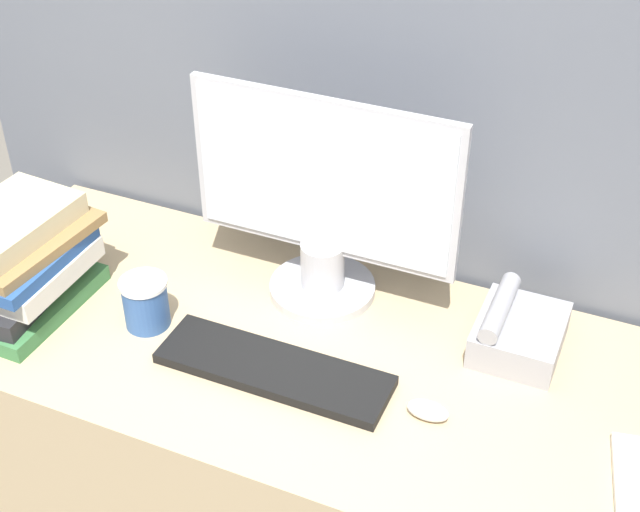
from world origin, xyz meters
TOP-DOWN VIEW (x-y plane):
  - cubicle_panel_rear at (0.00, 0.66)m, footprint 2.04×0.04m
  - desk at (0.00, 0.31)m, footprint 1.64×0.63m
  - monitor at (-0.11, 0.49)m, footprint 0.53×0.21m
  - keyboard at (-0.10, 0.23)m, footprint 0.43×0.13m
  - mouse at (0.19, 0.24)m, footprint 0.07×0.04m
  - coffee_cup at (-0.38, 0.26)m, footprint 0.09×0.09m
  - book_stack at (-0.64, 0.22)m, footprint 0.24×0.32m
  - desk_telephone at (0.28, 0.47)m, footprint 0.15×0.18m

SIDE VIEW (x-z plane):
  - desk at x=0.00m, z-range 0.00..0.72m
  - keyboard at x=-0.10m, z-range 0.72..0.74m
  - mouse at x=0.19m, z-range 0.72..0.75m
  - desk_telephone at x=0.28m, z-range 0.71..0.81m
  - coffee_cup at x=-0.38m, z-range 0.72..0.82m
  - book_stack at x=-0.64m, z-range 0.72..0.92m
  - cubicle_panel_rear at x=0.00m, z-range 0.00..1.80m
  - monitor at x=-0.11m, z-range 0.71..1.13m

